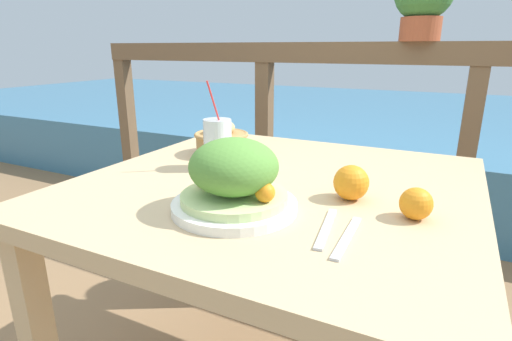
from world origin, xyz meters
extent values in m
cube|color=tan|center=(0.00, 0.00, 0.74)|extent=(0.97, 0.96, 0.04)
cube|color=tan|center=(-0.43, 0.42, 0.36)|extent=(0.06, 0.06, 0.72)
cube|color=tan|center=(0.43, 0.42, 0.36)|extent=(0.06, 0.06, 0.72)
cube|color=brown|center=(0.00, 0.89, 1.07)|extent=(2.80, 0.08, 0.09)
cube|color=brown|center=(-1.36, 0.89, 0.51)|extent=(0.07, 0.07, 1.02)
cube|color=brown|center=(-0.45, 0.89, 0.51)|extent=(0.07, 0.07, 1.02)
cube|color=brown|center=(0.46, 0.89, 0.51)|extent=(0.07, 0.07, 1.02)
cube|color=teal|center=(0.00, 3.39, 0.24)|extent=(12.00, 4.00, 0.48)
cylinder|color=white|center=(0.00, -0.22, 0.77)|extent=(0.26, 0.26, 0.02)
cylinder|color=#C6DB8E|center=(0.00, -0.22, 0.79)|extent=(0.22, 0.22, 0.02)
ellipsoid|color=#568E38|center=(0.00, -0.22, 0.86)|extent=(0.18, 0.18, 0.12)
sphere|color=orange|center=(0.08, -0.23, 0.82)|extent=(0.04, 0.04, 0.04)
sphere|color=orange|center=(-0.08, -0.20, 0.82)|extent=(0.04, 0.04, 0.04)
cylinder|color=silver|center=(-0.19, 0.03, 0.83)|extent=(0.08, 0.08, 0.14)
cylinder|color=red|center=(-0.18, 0.02, 0.90)|extent=(0.04, 0.06, 0.21)
cylinder|color=#AD7F47|center=(-0.27, 0.17, 0.80)|extent=(0.16, 0.16, 0.07)
torus|color=#AD7F47|center=(-0.27, 0.17, 0.83)|extent=(0.17, 0.17, 0.01)
ellipsoid|color=tan|center=(-0.27, 0.17, 0.85)|extent=(0.09, 0.09, 0.05)
cylinder|color=#A34C2D|center=(0.22, 0.89, 1.16)|extent=(0.16, 0.16, 0.09)
cube|color=silver|center=(0.20, -0.22, 0.76)|extent=(0.04, 0.18, 0.00)
cube|color=silver|center=(0.25, -0.24, 0.76)|extent=(0.02, 0.18, 0.00)
sphere|color=orange|center=(0.20, -0.04, 0.80)|extent=(0.08, 0.08, 0.08)
sphere|color=orange|center=(0.34, -0.09, 0.79)|extent=(0.07, 0.07, 0.07)
camera|label=1|loc=(0.39, -0.89, 1.09)|focal=28.00mm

